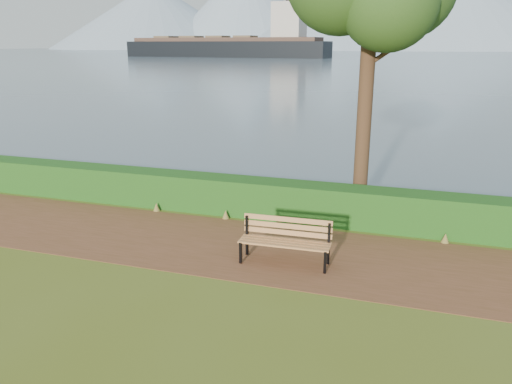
% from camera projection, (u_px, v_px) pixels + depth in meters
% --- Properties ---
extents(ground, '(140.00, 140.00, 0.00)m').
position_uv_depth(ground, '(238.00, 252.00, 11.35)').
color(ground, '#56631C').
rests_on(ground, ground).
extents(path, '(40.00, 3.40, 0.01)m').
position_uv_depth(path, '(243.00, 247.00, 11.62)').
color(path, brown).
rests_on(path, ground).
extents(hedge, '(32.00, 0.85, 1.00)m').
position_uv_depth(hedge, '(270.00, 199.00, 13.58)').
color(hedge, '#164714').
rests_on(hedge, ground).
extents(water, '(700.00, 510.00, 0.00)m').
position_uv_depth(water, '(414.00, 53.00, 248.60)').
color(water, '#3F5266').
rests_on(water, ground).
extents(mountains, '(585.00, 190.00, 70.00)m').
position_uv_depth(mountains, '(408.00, 12.00, 376.64)').
color(mountains, '#8097AB').
rests_on(mountains, ground).
extents(bench, '(1.97, 0.64, 0.98)m').
position_uv_depth(bench, '(286.00, 238.00, 10.70)').
color(bench, black).
rests_on(bench, ground).
extents(cargo_ship, '(74.19, 18.32, 22.29)m').
position_uv_depth(cargo_ship, '(231.00, 47.00, 171.27)').
color(cargo_ship, black).
rests_on(cargo_ship, ground).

